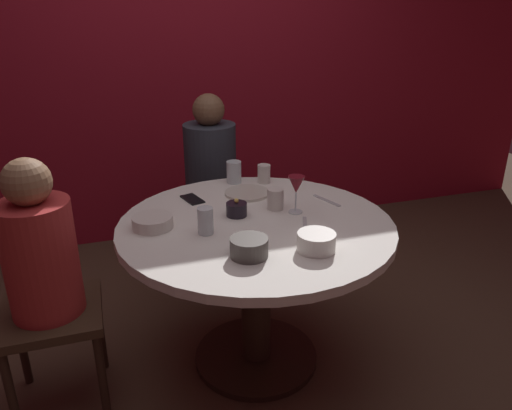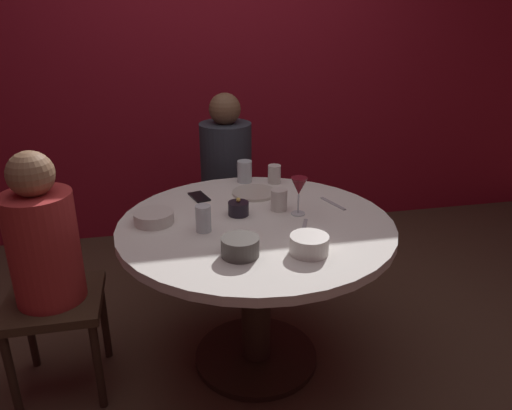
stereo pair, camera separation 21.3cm
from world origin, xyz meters
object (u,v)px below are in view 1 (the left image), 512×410
at_px(bowl_small_white, 249,247).
at_px(cup_center_front, 234,172).
at_px(bowl_serving_large, 153,222).
at_px(bowl_salad_center, 316,242).
at_px(dinner_plate, 247,193).
at_px(seated_diner_left, 42,262).
at_px(cell_phone, 192,199).
at_px(wine_glass, 296,186).
at_px(seated_diner_back, 211,168).
at_px(candle_holder, 237,209).
at_px(dining_table, 256,256).
at_px(cup_by_left_diner, 264,174).
at_px(cup_near_candle, 275,199).
at_px(cup_by_right_diner, 205,221).

distance_m(bowl_small_white, cup_center_front, 0.84).
height_order(bowl_serving_large, bowl_salad_center, bowl_salad_center).
bearing_deg(bowl_small_white, dinner_plate, 73.53).
bearing_deg(seated_diner_left, cell_phone, 27.29).
height_order(wine_glass, bowl_small_white, wine_glass).
bearing_deg(seated_diner_back, candle_holder, -4.48).
bearing_deg(dining_table, bowl_small_white, -112.73).
distance_m(seated_diner_left, cup_by_left_diner, 1.19).
bearing_deg(seated_diner_left, seated_diner_back, 44.89).
distance_m(candle_holder, cup_near_candle, 0.20).
bearing_deg(seated_diner_back, cell_phone, -21.91).
bearing_deg(cup_by_left_diner, cup_by_right_diner, -129.69).
relative_size(candle_holder, dinner_plate, 0.42).
height_order(bowl_serving_large, cup_by_right_diner, cup_by_right_diner).
bearing_deg(cup_center_front, bowl_salad_center, -83.95).
height_order(seated_diner_left, dinner_plate, seated_diner_left).
relative_size(cell_phone, cup_center_front, 1.20).
height_order(cup_near_candle, cup_center_front, cup_center_front).
xyz_separation_m(seated_diner_back, candle_holder, (-0.06, -0.79, 0.06)).
xyz_separation_m(seated_diner_left, seated_diner_back, (0.89, 0.88, 0.03)).
distance_m(seated_diner_back, cup_by_left_diner, 0.46).
xyz_separation_m(cell_phone, bowl_serving_large, (-0.22, -0.27, 0.02)).
height_order(seated_diner_left, bowl_small_white, seated_diner_left).
relative_size(wine_glass, bowl_salad_center, 1.16).
height_order(wine_glass, cup_center_front, wine_glass).
relative_size(bowl_salad_center, bowl_small_white, 1.03).
xyz_separation_m(wine_glass, cup_near_candle, (-0.07, 0.07, -0.08)).
bearing_deg(cup_center_front, bowl_small_white, -101.75).
relative_size(candle_holder, bowl_serving_large, 0.55).
relative_size(seated_diner_back, dinner_plate, 5.13).
height_order(dining_table, candle_holder, candle_holder).
height_order(bowl_serving_large, bowl_small_white, bowl_small_white).
distance_m(seated_diner_left, candle_holder, 0.84).
distance_m(wine_glass, dinner_plate, 0.35).
xyz_separation_m(dining_table, seated_diner_back, (0.00, 0.88, 0.15)).
relative_size(dining_table, bowl_salad_center, 8.05).
xyz_separation_m(cup_near_candle, cup_by_right_diner, (-0.37, -0.16, 0.01)).
bearing_deg(cup_by_right_diner, seated_diner_left, 175.93).
bearing_deg(seated_diner_left, cup_by_right_diner, -4.07).
relative_size(cup_by_left_diner, cup_center_front, 0.84).
bearing_deg(bowl_small_white, bowl_serving_large, 130.23).
relative_size(dining_table, cell_phone, 8.70).
bearing_deg(dining_table, cup_by_left_diner, 67.29).
bearing_deg(seated_diner_left, bowl_small_white, -21.04).
height_order(seated_diner_back, cup_near_candle, seated_diner_back).
bearing_deg(cup_by_left_diner, seated_diner_left, -156.24).
bearing_deg(cell_phone, seated_diner_back, 52.67).
distance_m(wine_glass, bowl_small_white, 0.48).
relative_size(dining_table, cup_center_front, 10.39).
relative_size(bowl_salad_center, cup_by_left_diner, 1.53).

